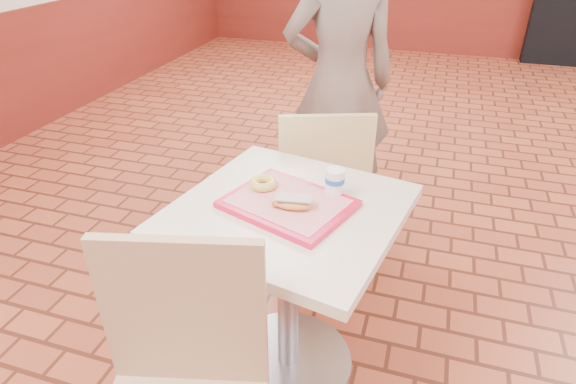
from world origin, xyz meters
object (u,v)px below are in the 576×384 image
(serving_tray, at_px, (288,204))
(paper_cup, at_px, (335,180))
(chair_main_back, at_px, (322,185))
(long_john_donut, at_px, (293,203))
(ring_donut, at_px, (263,183))
(main_table, at_px, (288,265))
(customer, at_px, (339,84))

(serving_tray, xyz_separation_m, paper_cup, (0.14, 0.11, 0.06))
(chair_main_back, relative_size, long_john_donut, 6.26)
(ring_donut, bearing_deg, long_john_donut, -35.96)
(main_table, height_order, customer, customer)
(main_table, distance_m, chair_main_back, 0.67)
(customer, height_order, long_john_donut, customer)
(customer, distance_m, ring_donut, 1.15)
(serving_tray, height_order, long_john_donut, long_john_donut)
(ring_donut, bearing_deg, serving_tray, -29.01)
(chair_main_back, bearing_deg, paper_cup, 87.08)
(main_table, relative_size, chair_main_back, 0.86)
(long_john_donut, bearing_deg, paper_cup, 54.32)
(main_table, relative_size, paper_cup, 9.10)
(long_john_donut, height_order, paper_cup, paper_cup)
(main_table, height_order, paper_cup, paper_cup)
(chair_main_back, bearing_deg, ring_donut, 62.24)
(serving_tray, xyz_separation_m, ring_donut, (-0.12, 0.06, 0.03))
(paper_cup, bearing_deg, customer, 101.40)
(ring_donut, relative_size, paper_cup, 1.16)
(chair_main_back, xyz_separation_m, long_john_donut, (0.07, -0.71, 0.32))
(long_john_donut, bearing_deg, ring_donut, 144.04)
(chair_main_back, height_order, customer, customer)
(chair_main_back, relative_size, ring_donut, 9.16)
(chair_main_back, bearing_deg, main_table, 72.77)
(ring_donut, distance_m, long_john_donut, 0.18)
(main_table, distance_m, long_john_donut, 0.31)
(chair_main_back, height_order, serving_tray, chair_main_back)
(chair_main_back, height_order, long_john_donut, chair_main_back)
(serving_tray, distance_m, paper_cup, 0.19)
(serving_tray, xyz_separation_m, long_john_donut, (0.03, -0.04, 0.03))
(serving_tray, bearing_deg, paper_cup, 38.40)
(long_john_donut, distance_m, paper_cup, 0.19)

